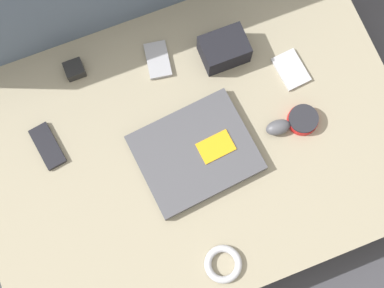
# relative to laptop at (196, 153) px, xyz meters

# --- Properties ---
(ground_plane) EXTENTS (8.00, 8.00, 0.00)m
(ground_plane) POSITION_rel_laptop_xyz_m (-0.00, 0.02, -0.17)
(ground_plane) COLOR #38383D
(couch_seat) EXTENTS (1.14, 0.80, 0.15)m
(couch_seat) POSITION_rel_laptop_xyz_m (-0.00, 0.02, -0.09)
(couch_seat) COLOR gray
(couch_seat) RESTS_ON ground_plane
(laptop) EXTENTS (0.32, 0.27, 0.03)m
(laptop) POSITION_rel_laptop_xyz_m (0.00, 0.00, 0.00)
(laptop) COLOR #47474C
(laptop) RESTS_ON couch_seat
(computer_mouse) EXTENTS (0.07, 0.05, 0.04)m
(computer_mouse) POSITION_rel_laptop_xyz_m (0.23, -0.02, 0.01)
(computer_mouse) COLOR #4C4C51
(computer_mouse) RESTS_ON couch_seat
(speaker_puck) EXTENTS (0.08, 0.08, 0.03)m
(speaker_puck) POSITION_rel_laptop_xyz_m (0.30, -0.02, 0.00)
(speaker_puck) COLOR red
(speaker_puck) RESTS_ON couch_seat
(phone_silver) EXTENTS (0.07, 0.13, 0.01)m
(phone_silver) POSITION_rel_laptop_xyz_m (-0.36, 0.16, -0.01)
(phone_silver) COLOR black
(phone_silver) RESTS_ON couch_seat
(phone_black) EXTENTS (0.08, 0.11, 0.01)m
(phone_black) POSITION_rel_laptop_xyz_m (0.33, 0.12, -0.01)
(phone_black) COLOR #B7B7BC
(phone_black) RESTS_ON couch_seat
(phone_small) EXTENTS (0.08, 0.11, 0.01)m
(phone_small) POSITION_rel_laptop_xyz_m (0.00, 0.28, -0.01)
(phone_small) COLOR #99999E
(phone_small) RESTS_ON couch_seat
(camera_pouch) EXTENTS (0.12, 0.09, 0.07)m
(camera_pouch) POSITION_rel_laptop_xyz_m (0.17, 0.23, 0.02)
(camera_pouch) COLOR black
(camera_pouch) RESTS_ON couch_seat
(charger_brick) EXTENTS (0.05, 0.05, 0.03)m
(charger_brick) POSITION_rel_laptop_xyz_m (-0.22, 0.33, 0.00)
(charger_brick) COLOR black
(charger_brick) RESTS_ON couch_seat
(cable_coil) EXTENTS (0.09, 0.09, 0.02)m
(cable_coil) POSITION_rel_laptop_xyz_m (-0.04, -0.29, -0.00)
(cable_coil) COLOR #B2B2B7
(cable_coil) RESTS_ON couch_seat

